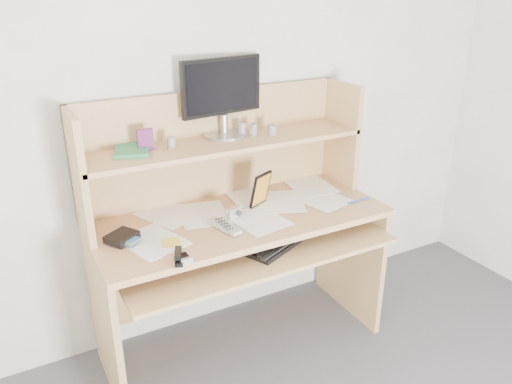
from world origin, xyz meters
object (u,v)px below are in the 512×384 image
desk (234,220)px  tv_remote (224,226)px  monitor (222,95)px  game_case (261,189)px  keyboard (283,237)px

desk → tv_remote: 0.23m
monitor → game_case: bearing=-72.4°
keyboard → monitor: monitor is taller
desk → keyboard: 0.27m
game_case → tv_remote: bearing=-177.0°
keyboard → monitor: bearing=81.8°
game_case → monitor: monitor is taller
keyboard → monitor: 0.74m
tv_remote → monitor: size_ratio=0.43×
tv_remote → game_case: (0.26, 0.14, 0.08)m
desk → keyboard: desk is taller
tv_remote → monitor: monitor is taller
desk → tv_remote: size_ratio=7.48×
keyboard → tv_remote: 0.30m
desk → monitor: monitor is taller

